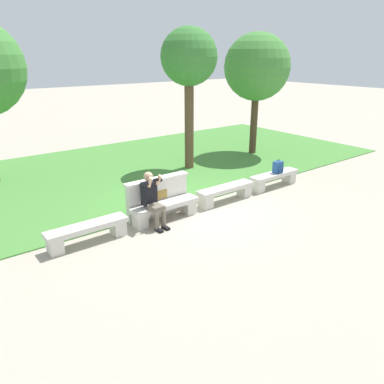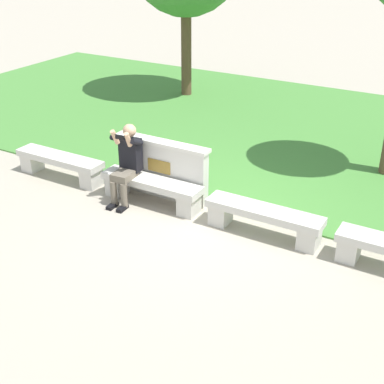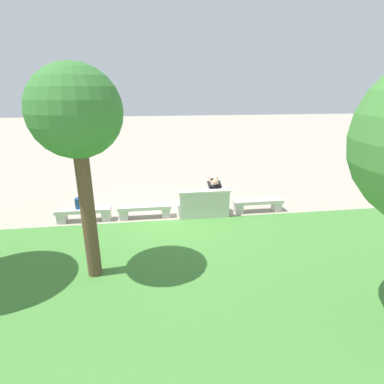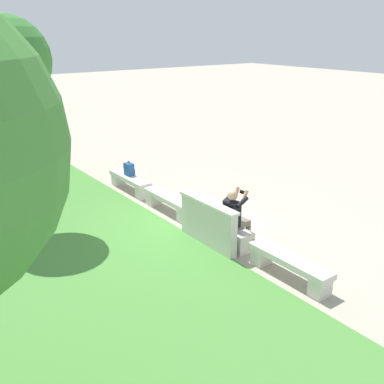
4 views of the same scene
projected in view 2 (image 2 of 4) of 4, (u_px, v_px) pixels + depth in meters
ground_plane at (204, 218)px, 8.57m from camera, size 80.00×80.00×0.00m
grass_strip at (299, 134)px, 11.95m from camera, size 19.85×8.00×0.03m
bench_main at (60, 163)px, 9.79m from camera, size 1.80×0.40×0.45m
bench_near at (152, 188)px, 8.89m from camera, size 1.80×0.40×0.45m
bench_mid at (264, 218)px, 7.99m from camera, size 1.80×0.40×0.45m
backrest_wall_with_plaque at (162, 168)px, 9.05m from camera, size 1.75×0.24×1.01m
person_photographer at (127, 160)px, 8.82m from camera, size 0.49×0.74×1.32m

